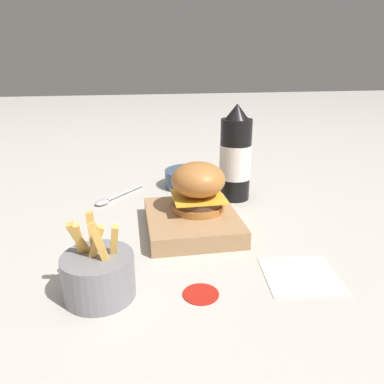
{
  "coord_description": "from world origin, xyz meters",
  "views": [
    {
      "loc": [
        0.75,
        -0.12,
        0.36
      ],
      "look_at": [
        0.02,
        0.01,
        0.09
      ],
      "focal_mm": 35.0,
      "sensor_mm": 36.0,
      "label": 1
    }
  ],
  "objects_px": {
    "side_bowl": "(189,178)",
    "serving_board": "(192,221)",
    "ketchup_bottle": "(235,157)",
    "fries_basket": "(98,274)",
    "burger": "(198,187)",
    "spoon": "(110,199)"
  },
  "relations": [
    {
      "from": "side_bowl",
      "to": "serving_board",
      "type": "bearing_deg",
      "value": -8.42
    },
    {
      "from": "side_bowl",
      "to": "ketchup_bottle",
      "type": "bearing_deg",
      "value": 42.35
    },
    {
      "from": "serving_board",
      "to": "fries_basket",
      "type": "height_order",
      "value": "fries_basket"
    },
    {
      "from": "ketchup_bottle",
      "to": "side_bowl",
      "type": "height_order",
      "value": "ketchup_bottle"
    },
    {
      "from": "ketchup_bottle",
      "to": "fries_basket",
      "type": "relative_size",
      "value": 1.79
    },
    {
      "from": "burger",
      "to": "ketchup_bottle",
      "type": "distance_m",
      "value": 0.2
    },
    {
      "from": "burger",
      "to": "spoon",
      "type": "xyz_separation_m",
      "value": [
        -0.19,
        -0.2,
        -0.09
      ]
    },
    {
      "from": "ketchup_bottle",
      "to": "side_bowl",
      "type": "relative_size",
      "value": 1.75
    },
    {
      "from": "ketchup_bottle",
      "to": "spoon",
      "type": "relative_size",
      "value": 1.69
    },
    {
      "from": "ketchup_bottle",
      "to": "spoon",
      "type": "bearing_deg",
      "value": -96.0
    },
    {
      "from": "ketchup_bottle",
      "to": "fries_basket",
      "type": "xyz_separation_m",
      "value": [
        0.38,
        -0.33,
        -0.07
      ]
    },
    {
      "from": "burger",
      "to": "serving_board",
      "type": "bearing_deg",
      "value": -42.56
    },
    {
      "from": "burger",
      "to": "side_bowl",
      "type": "relative_size",
      "value": 0.83
    },
    {
      "from": "serving_board",
      "to": "burger",
      "type": "distance_m",
      "value": 0.08
    },
    {
      "from": "serving_board",
      "to": "spoon",
      "type": "relative_size",
      "value": 1.53
    },
    {
      "from": "serving_board",
      "to": "spoon",
      "type": "xyz_separation_m",
      "value": [
        -0.2,
        -0.18,
        -0.01
      ]
    },
    {
      "from": "ketchup_bottle",
      "to": "burger",
      "type": "bearing_deg",
      "value": -39.74
    },
    {
      "from": "serving_board",
      "to": "side_bowl",
      "type": "xyz_separation_m",
      "value": [
        -0.28,
        0.04,
        0.01
      ]
    },
    {
      "from": "burger",
      "to": "side_bowl",
      "type": "distance_m",
      "value": 0.27
    },
    {
      "from": "side_bowl",
      "to": "spoon",
      "type": "height_order",
      "value": "side_bowl"
    },
    {
      "from": "burger",
      "to": "fries_basket",
      "type": "bearing_deg",
      "value": -41.35
    },
    {
      "from": "serving_board",
      "to": "ketchup_bottle",
      "type": "relative_size",
      "value": 0.91
    }
  ]
}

